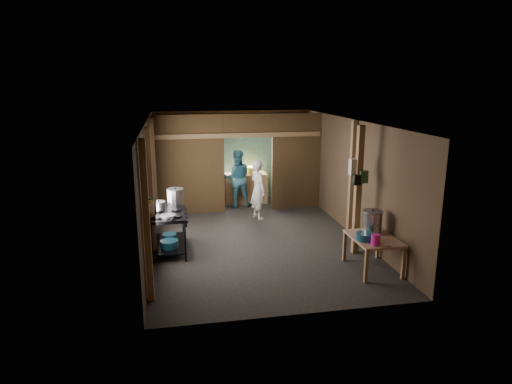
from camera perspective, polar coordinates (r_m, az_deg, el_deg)
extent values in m
cube|color=black|center=(10.12, -0.21, -5.78)|extent=(4.50, 7.00, 0.00)
cube|color=#3E3E3E|center=(9.56, -0.23, 9.05)|extent=(4.50, 7.00, 0.00)
cube|color=#473424|center=(13.15, -3.05, 4.68)|extent=(4.50, 0.00, 2.60)
cube|color=#473424|center=(6.48, 5.54, -5.22)|extent=(4.50, 0.00, 2.60)
cube|color=#473424|center=(9.61, -13.53, 0.83)|extent=(0.00, 7.00, 2.60)
cube|color=#473424|center=(10.40, 12.06, 1.90)|extent=(0.00, 7.00, 2.60)
cube|color=brown|center=(11.76, -8.59, 3.43)|extent=(1.85, 0.10, 2.60)
cube|color=brown|center=(12.22, 5.15, 3.92)|extent=(1.35, 0.10, 2.60)
cube|color=brown|center=(11.79, -1.02, 8.52)|extent=(1.30, 0.10, 0.60)
cube|color=#6EB1AF|center=(13.10, -3.01, 4.42)|extent=(4.40, 0.06, 2.50)
cube|color=#A4794E|center=(12.84, -1.34, 0.48)|extent=(1.20, 0.50, 0.85)
cylinder|color=beige|center=(13.01, -1.93, 7.25)|extent=(0.20, 0.03, 0.20)
cube|color=#A4794E|center=(7.10, -13.79, -3.84)|extent=(0.10, 0.12, 2.60)
cube|color=#A4794E|center=(8.83, -13.28, -0.31)|extent=(0.10, 0.12, 2.60)
cube|color=#A4794E|center=(10.78, -12.90, 2.27)|extent=(0.10, 0.12, 2.60)
cube|color=#A4794E|center=(10.19, 12.13, 1.65)|extent=(0.10, 0.12, 2.60)
cube|color=#A4794E|center=(9.08, 12.88, 0.11)|extent=(0.12, 0.12, 2.60)
cube|color=#A4794E|center=(11.72, -2.19, 7.25)|extent=(4.40, 0.12, 0.12)
cylinder|color=slate|center=(9.93, -13.32, 3.32)|extent=(0.03, 0.34, 0.34)
cylinder|color=black|center=(10.34, -13.21, 3.18)|extent=(0.03, 0.30, 0.30)
cube|color=#A4794E|center=(7.55, -13.44, -1.96)|extent=(0.14, 0.80, 0.03)
cylinder|color=beige|center=(7.29, -13.54, -2.00)|extent=(0.07, 0.07, 0.10)
cylinder|color=gold|center=(7.53, -13.47, -1.48)|extent=(0.08, 0.08, 0.10)
cylinder|color=#30582E|center=(7.74, -13.40, -1.06)|extent=(0.06, 0.06, 0.10)
cube|color=beige|center=(9.03, 12.55, 3.17)|extent=(0.22, 0.15, 0.32)
cube|color=#30582E|center=(8.99, 13.54, 1.90)|extent=(0.16, 0.12, 0.24)
cube|color=black|center=(8.93, 12.76, 1.53)|extent=(0.14, 0.10, 0.20)
cylinder|color=navy|center=(9.19, -11.01, -6.54)|extent=(0.36, 0.36, 0.15)
cylinder|color=navy|center=(9.65, -11.02, -5.63)|extent=(0.31, 0.31, 0.12)
cylinder|color=navy|center=(8.33, 13.84, -5.55)|extent=(0.35, 0.35, 0.13)
cylinder|color=#E91F9D|center=(8.11, 15.03, -5.91)|extent=(0.18, 0.18, 0.19)
cube|color=#B7B7BC|center=(8.09, 15.82, -6.70)|extent=(0.30, 0.09, 0.01)
cylinder|color=gold|center=(12.76, -0.53, 2.81)|extent=(0.36, 0.36, 0.20)
cylinder|color=maroon|center=(12.69, -2.57, 2.59)|extent=(0.12, 0.12, 0.14)
imported|color=silver|center=(11.27, 0.26, 0.31)|extent=(0.52, 0.64, 1.52)
imported|color=teal|center=(12.40, -2.45, 1.79)|extent=(0.79, 0.62, 1.61)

